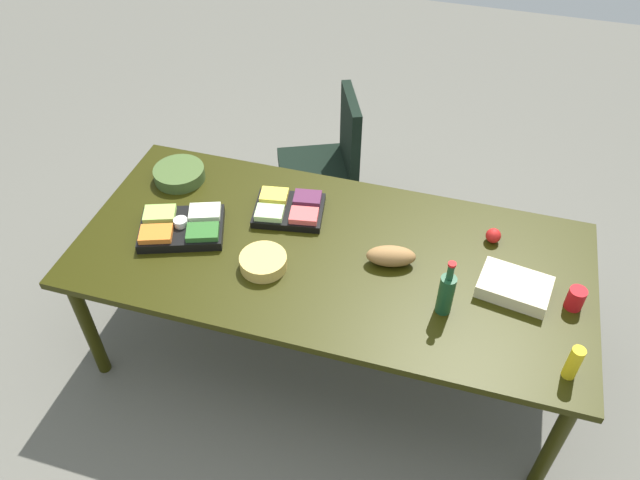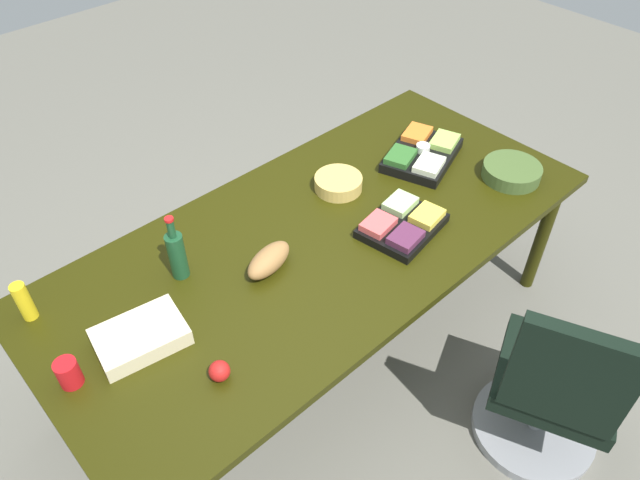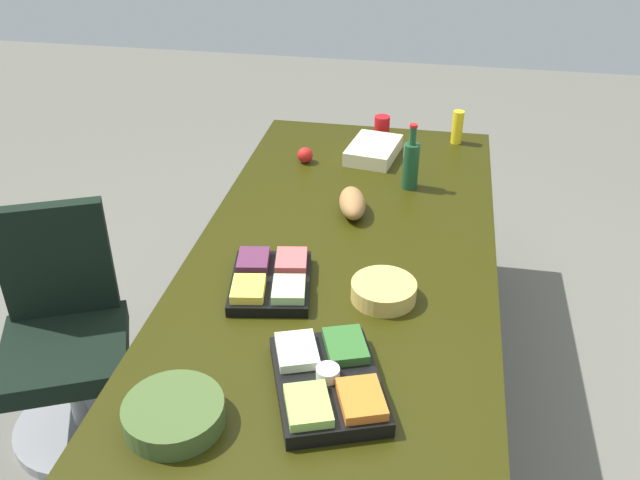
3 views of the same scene
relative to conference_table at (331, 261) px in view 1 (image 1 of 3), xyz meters
The scene contains 13 objects.
ground_plane 0.72m from the conference_table, ahead, with size 10.00×10.00×0.00m, color #656359.
conference_table is the anchor object (origin of this frame).
office_chair 1.17m from the conference_table, 107.50° to the left, with size 0.63×0.63×0.97m.
red_solo_cup 1.16m from the conference_table, ahead, with size 0.08×0.08×0.11m, color red.
wine_bottle 0.65m from the conference_table, 20.03° to the right, with size 0.08×0.08×0.31m.
chip_bowl 0.36m from the conference_table, 147.18° to the right, with size 0.23×0.23×0.07m, color #D4B157.
veggie_tray 0.78m from the conference_table, behind, with size 0.50×0.42×0.09m.
apple_red 0.83m from the conference_table, 21.91° to the left, with size 0.08×0.08×0.08m, color red.
bread_loaf 0.32m from the conference_table, ahead, with size 0.24×0.11×0.10m, color olive.
fruit_platter 0.38m from the conference_table, 143.04° to the left, with size 0.40×0.34×0.07m.
sheet_cake 0.89m from the conference_table, ahead, with size 0.32×0.22×0.07m, color beige.
mustard_bottle 1.22m from the conference_table, 20.10° to the right, with size 0.06×0.06×0.17m, color yellow.
salad_bowl 1.03m from the conference_table, 161.47° to the left, with size 0.28×0.28×0.07m, color #435C2A.
Camera 1 is at (0.56, -2.11, 2.98)m, focal length 34.95 mm.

